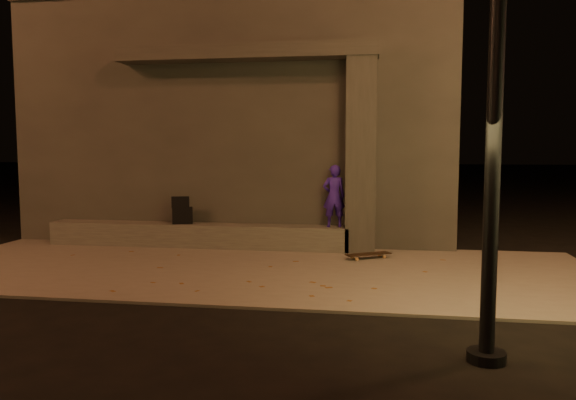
% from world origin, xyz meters
% --- Properties ---
extents(ground, '(120.00, 120.00, 0.00)m').
position_xyz_m(ground, '(0.00, 0.00, 0.00)').
color(ground, black).
rests_on(ground, ground).
extents(sidewalk, '(11.00, 4.40, 0.04)m').
position_xyz_m(sidewalk, '(0.00, 2.00, 0.02)').
color(sidewalk, slate).
rests_on(sidewalk, ground).
extents(building, '(9.00, 5.10, 5.22)m').
position_xyz_m(building, '(-1.00, 6.49, 2.61)').
color(building, '#383533').
rests_on(building, ground).
extents(ledge, '(6.00, 0.55, 0.45)m').
position_xyz_m(ledge, '(-1.50, 3.75, 0.27)').
color(ledge, '#4B4844').
rests_on(ledge, sidewalk).
extents(column, '(0.55, 0.55, 3.60)m').
position_xyz_m(column, '(1.70, 3.75, 1.84)').
color(column, '#383533').
rests_on(column, sidewalk).
extents(canopy, '(5.00, 0.70, 0.28)m').
position_xyz_m(canopy, '(-0.50, 3.80, 3.78)').
color(canopy, '#383533').
rests_on(canopy, column).
extents(skateboarder, '(0.49, 0.38, 1.18)m').
position_xyz_m(skateboarder, '(1.20, 3.75, 1.08)').
color(skateboarder, '#3419A4').
rests_on(skateboarder, ledge).
extents(backpack, '(0.45, 0.36, 0.55)m').
position_xyz_m(backpack, '(-1.80, 3.75, 0.68)').
color(backpack, black).
rests_on(backpack, ledge).
extents(skateboard, '(0.82, 0.62, 0.09)m').
position_xyz_m(skateboard, '(1.87, 3.05, 0.12)').
color(skateboard, black).
rests_on(skateboard, sidewalk).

